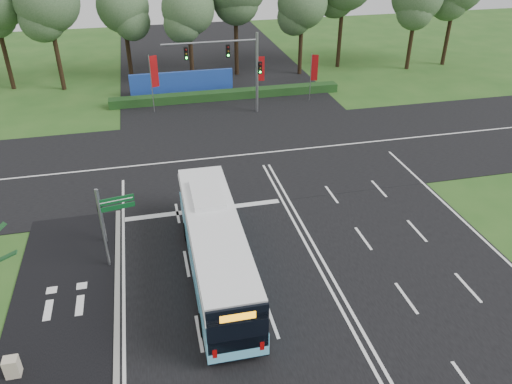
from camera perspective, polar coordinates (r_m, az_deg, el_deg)
ground at (r=27.60m, az=5.87°, el=-6.28°), size 120.00×120.00×0.00m
road_main at (r=27.59m, az=5.87°, el=-6.25°), size 20.00×120.00×0.04m
road_cross at (r=37.49m, az=0.11°, el=4.40°), size 120.00×14.00×0.05m
bike_path at (r=24.64m, az=-21.29°, el=-13.83°), size 5.00×18.00×0.06m
kerb_strip at (r=24.27m, az=-15.59°, el=-13.32°), size 0.25×18.00×0.12m
city_bus at (r=24.59m, az=-4.65°, el=-6.34°), size 2.72×12.04×3.45m
pedestrian_signal at (r=28.02m, az=-17.25°, el=-2.49°), size 0.32×0.41×3.36m
street_sign at (r=25.68m, az=-16.48°, el=-2.91°), size 1.76×0.39×4.57m
utility_cabinet at (r=22.94m, az=-26.09°, el=-17.56°), size 0.57×0.48×0.94m
banner_flag_left at (r=45.38m, az=-11.64°, el=12.92°), size 0.72×0.32×5.13m
banner_flag_mid at (r=47.57m, az=0.52°, el=13.63°), size 0.63×0.10×4.24m
banner_flag_right at (r=47.65m, az=6.59°, el=13.63°), size 0.63×0.26×4.46m
traffic_light_gantry at (r=43.70m, az=-2.25°, el=14.67°), size 8.41×0.28×7.00m
hedge at (r=48.69m, az=-3.33°, el=11.03°), size 22.00×1.20×0.80m
blue_hoarding at (r=50.36m, az=-8.46°, el=12.25°), size 10.00×0.30×2.20m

